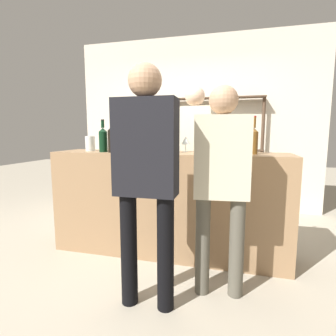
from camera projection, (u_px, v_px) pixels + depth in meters
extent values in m
plane|color=#B2A893|center=(168.00, 252.00, 2.80)|extent=(16.00, 16.00, 0.00)
cube|color=#997551|center=(168.00, 203.00, 2.73)|extent=(2.39, 0.51, 1.06)
cube|color=beige|center=(195.00, 124.00, 4.39)|extent=(3.99, 0.12, 2.80)
cylinder|color=#4C3828|center=(133.00, 153.00, 4.54)|extent=(0.05, 0.05, 1.81)
cylinder|color=#4C3828|center=(262.00, 156.00, 4.02)|extent=(0.05, 0.05, 1.81)
cube|color=#4C3828|center=(194.00, 99.00, 4.16)|extent=(2.17, 0.18, 0.02)
cube|color=#4C3828|center=(193.00, 149.00, 4.27)|extent=(2.17, 0.18, 0.02)
cylinder|color=black|center=(146.00, 141.00, 4.45)|extent=(0.07, 0.07, 0.23)
cone|color=black|center=(146.00, 134.00, 4.44)|extent=(0.07, 0.07, 0.03)
cylinder|color=black|center=(146.00, 130.00, 4.43)|extent=(0.03, 0.03, 0.08)
cylinder|color=maroon|center=(146.00, 128.00, 4.42)|extent=(0.03, 0.03, 0.01)
cylinder|color=black|center=(159.00, 143.00, 4.40)|extent=(0.07, 0.07, 0.18)
cone|color=black|center=(159.00, 136.00, 4.38)|extent=(0.07, 0.07, 0.03)
cylinder|color=black|center=(159.00, 132.00, 4.38)|extent=(0.03, 0.03, 0.10)
cylinder|color=gold|center=(159.00, 129.00, 4.37)|extent=(0.03, 0.03, 0.01)
cylinder|color=black|center=(173.00, 141.00, 4.34)|extent=(0.07, 0.07, 0.23)
cone|color=black|center=(173.00, 133.00, 4.32)|extent=(0.07, 0.07, 0.03)
cylinder|color=black|center=(173.00, 130.00, 4.31)|extent=(0.03, 0.03, 0.09)
cylinder|color=black|center=(173.00, 127.00, 4.31)|extent=(0.03, 0.03, 0.01)
cylinder|color=brown|center=(186.00, 141.00, 4.28)|extent=(0.08, 0.08, 0.23)
cone|color=brown|center=(187.00, 133.00, 4.27)|extent=(0.08, 0.08, 0.03)
cylinder|color=brown|center=(187.00, 130.00, 4.26)|extent=(0.03, 0.03, 0.09)
cylinder|color=gold|center=(187.00, 126.00, 4.25)|extent=(0.03, 0.03, 0.01)
cylinder|color=silver|center=(201.00, 142.00, 4.23)|extent=(0.08, 0.08, 0.22)
cone|color=silver|center=(201.00, 134.00, 4.21)|extent=(0.08, 0.08, 0.03)
cylinder|color=silver|center=(201.00, 130.00, 4.20)|extent=(0.03, 0.03, 0.07)
cylinder|color=maroon|center=(201.00, 128.00, 4.20)|extent=(0.03, 0.03, 0.01)
cylinder|color=#0F1956|center=(215.00, 141.00, 4.17)|extent=(0.07, 0.07, 0.24)
cone|color=#0F1956|center=(215.00, 133.00, 4.15)|extent=(0.07, 0.07, 0.03)
cylinder|color=#0F1956|center=(215.00, 129.00, 4.14)|extent=(0.03, 0.03, 0.09)
cylinder|color=gold|center=(215.00, 126.00, 4.14)|extent=(0.03, 0.03, 0.01)
cylinder|color=silver|center=(230.00, 143.00, 4.11)|extent=(0.07, 0.07, 0.20)
cone|color=silver|center=(230.00, 135.00, 4.10)|extent=(0.07, 0.07, 0.03)
cylinder|color=silver|center=(230.00, 131.00, 4.09)|extent=(0.03, 0.03, 0.10)
cylinder|color=black|center=(230.00, 128.00, 4.08)|extent=(0.03, 0.03, 0.01)
cylinder|color=black|center=(245.00, 143.00, 4.06)|extent=(0.07, 0.07, 0.20)
cone|color=black|center=(245.00, 135.00, 4.04)|extent=(0.07, 0.07, 0.03)
cylinder|color=black|center=(246.00, 132.00, 4.04)|extent=(0.03, 0.03, 0.09)
cylinder|color=black|center=(246.00, 128.00, 4.03)|extent=(0.03, 0.03, 0.01)
cylinder|color=black|center=(103.00, 142.00, 2.70)|extent=(0.09, 0.09, 0.21)
cone|color=black|center=(103.00, 130.00, 2.69)|extent=(0.09, 0.09, 0.04)
cylinder|color=black|center=(103.00, 124.00, 2.68)|extent=(0.03, 0.03, 0.07)
cylinder|color=black|center=(103.00, 120.00, 2.67)|extent=(0.03, 0.03, 0.01)
cylinder|color=black|center=(173.00, 142.00, 2.60)|extent=(0.08, 0.08, 0.22)
cone|color=black|center=(173.00, 129.00, 2.58)|extent=(0.08, 0.08, 0.04)
cylinder|color=black|center=(173.00, 123.00, 2.57)|extent=(0.03, 0.03, 0.08)
cylinder|color=gold|center=(173.00, 118.00, 2.57)|extent=(0.03, 0.03, 0.01)
cylinder|color=brown|center=(253.00, 143.00, 2.42)|extent=(0.08, 0.08, 0.21)
cone|color=brown|center=(254.00, 130.00, 2.40)|extent=(0.08, 0.08, 0.04)
cylinder|color=brown|center=(254.00, 123.00, 2.39)|extent=(0.03, 0.03, 0.10)
cylinder|color=maroon|center=(255.00, 117.00, 2.38)|extent=(0.03, 0.03, 0.01)
cylinder|color=black|center=(112.00, 141.00, 2.65)|extent=(0.08, 0.08, 0.22)
cone|color=black|center=(112.00, 128.00, 2.63)|extent=(0.08, 0.08, 0.04)
cylinder|color=black|center=(112.00, 122.00, 2.62)|extent=(0.03, 0.03, 0.08)
cylinder|color=black|center=(111.00, 118.00, 2.61)|extent=(0.03, 0.03, 0.01)
cylinder|color=silver|center=(186.00, 152.00, 2.72)|extent=(0.06, 0.06, 0.00)
cylinder|color=silver|center=(186.00, 148.00, 2.71)|extent=(0.01, 0.01, 0.08)
cone|color=silver|center=(186.00, 140.00, 2.70)|extent=(0.09, 0.09, 0.08)
cylinder|color=silver|center=(90.00, 144.00, 2.85)|extent=(0.10, 0.10, 0.16)
sphere|color=tan|center=(91.00, 149.00, 2.88)|extent=(0.02, 0.02, 0.02)
sphere|color=tan|center=(87.00, 145.00, 2.84)|extent=(0.02, 0.02, 0.02)
sphere|color=tan|center=(92.00, 144.00, 2.88)|extent=(0.02, 0.02, 0.02)
sphere|color=tan|center=(89.00, 143.00, 2.89)|extent=(0.02, 0.02, 0.02)
sphere|color=tan|center=(90.00, 144.00, 2.86)|extent=(0.02, 0.02, 0.02)
sphere|color=tan|center=(88.00, 146.00, 2.85)|extent=(0.02, 0.02, 0.02)
sphere|color=tan|center=(90.00, 148.00, 2.84)|extent=(0.02, 0.02, 0.02)
cylinder|color=black|center=(165.00, 254.00, 1.85)|extent=(0.12, 0.12, 0.83)
cylinder|color=black|center=(129.00, 249.00, 1.91)|extent=(0.12, 0.12, 0.83)
cube|color=black|center=(146.00, 148.00, 1.78)|extent=(0.43, 0.19, 0.66)
sphere|color=tan|center=(145.00, 80.00, 1.72)|extent=(0.23, 0.23, 0.23)
cylinder|color=#575347|center=(237.00, 248.00, 2.01)|extent=(0.11, 0.11, 0.78)
cylinder|color=#575347|center=(203.00, 246.00, 2.05)|extent=(0.11, 0.11, 0.78)
cube|color=beige|center=(222.00, 157.00, 1.93)|extent=(0.42, 0.22, 0.61)
sphere|color=tan|center=(223.00, 100.00, 1.88)|extent=(0.21, 0.21, 0.21)
cylinder|color=#575347|center=(183.00, 197.00, 3.35)|extent=(0.12, 0.12, 0.88)
cylinder|color=#575347|center=(204.00, 199.00, 3.26)|extent=(0.12, 0.12, 0.88)
cube|color=beige|center=(194.00, 136.00, 3.20)|extent=(0.44, 0.22, 0.70)
sphere|color=#DBB293|center=(195.00, 96.00, 3.14)|extent=(0.24, 0.24, 0.24)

